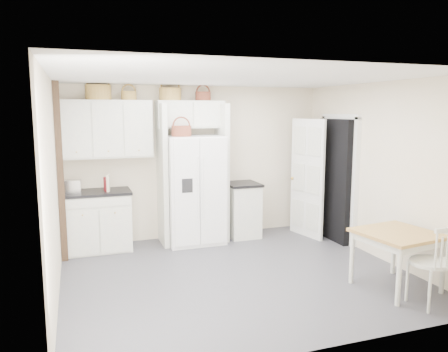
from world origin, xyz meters
name	(u,v)px	position (x,y,z in m)	size (l,w,h in m)	color
floor	(237,274)	(0.00, 0.00, 0.00)	(4.50, 4.50, 0.00)	#474550
ceiling	(238,77)	(0.00, 0.00, 2.60)	(4.50, 4.50, 0.00)	white
wall_back	(197,162)	(0.00, 2.00, 1.30)	(4.50, 4.50, 0.00)	beige
wall_left	(53,189)	(-2.25, 0.00, 1.30)	(4.00, 4.00, 0.00)	beige
wall_right	(380,171)	(2.25, 0.00, 1.30)	(4.00, 4.00, 0.00)	beige
refrigerator	(194,190)	(-0.15, 1.63, 0.89)	(0.92, 0.74, 1.78)	white
base_cab_left	(98,222)	(-1.69, 1.70, 0.45)	(0.98, 0.62, 0.91)	silver
base_cab_right	(242,211)	(0.73, 1.70, 0.45)	(0.51, 0.62, 0.91)	silver
dining_table	(396,260)	(1.70, -1.06, 0.36)	(0.86, 0.86, 0.72)	#A4743C
windsor_chair	(432,262)	(1.74, -1.58, 0.50)	(0.49, 0.44, 1.00)	silver
counter_left	(97,192)	(-1.69, 1.70, 0.93)	(1.02, 0.66, 0.04)	black
counter_right	(242,184)	(0.73, 1.70, 0.93)	(0.56, 0.66, 0.04)	black
toaster	(71,186)	(-2.07, 1.67, 1.05)	(0.29, 0.16, 0.20)	silver
cookbook_red	(106,184)	(-1.56, 1.62, 1.06)	(0.03, 0.15, 0.22)	maroon
cookbook_cream	(108,183)	(-1.52, 1.62, 1.08)	(0.04, 0.17, 0.26)	beige
basket_upper_b	(98,92)	(-1.60, 1.83, 2.46)	(0.39, 0.39, 0.23)	#A57A2F
basket_upper_c	(129,96)	(-1.14, 1.83, 2.42)	(0.24, 0.24, 0.14)	#A57A2F
basket_bridge_a	(170,94)	(-0.48, 1.83, 2.45)	(0.36, 0.36, 0.20)	#A57A2F
basket_bridge_b	(203,96)	(0.08, 1.83, 2.42)	(0.26, 0.26, 0.15)	#612814
basket_fridge_a	(181,131)	(-0.37, 1.53, 1.87)	(0.31, 0.31, 0.17)	#612814
upper_cabinet	(107,129)	(-1.50, 1.83, 1.90)	(1.40, 0.34, 0.90)	silver
bridge_cabinet	(190,114)	(-0.15, 1.83, 2.12)	(1.12, 0.34, 0.45)	silver
fridge_panel_left	(162,175)	(-0.66, 1.70, 1.15)	(0.08, 0.60, 2.30)	silver
fridge_panel_right	(222,172)	(0.36, 1.70, 1.15)	(0.08, 0.60, 2.30)	silver
trim_post	(60,173)	(-2.20, 1.35, 1.30)	(0.09, 0.09, 2.60)	black
doorway_void	(336,180)	(2.16, 1.00, 1.02)	(0.18, 0.85, 2.05)	black
door_slab	(307,178)	(1.80, 1.33, 1.02)	(0.80, 0.04, 2.05)	white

